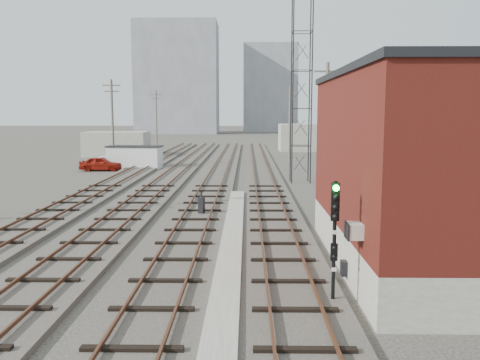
{
  "coord_description": "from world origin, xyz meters",
  "views": [
    {
      "loc": [
        1.16,
        -6.48,
        5.65
      ],
      "look_at": [
        0.78,
        19.59,
        2.2
      ],
      "focal_mm": 38.0,
      "sensor_mm": 36.0,
      "label": 1
    }
  ],
  "objects_px": {
    "car_silver": "(112,161)",
    "car_grey": "(139,158)",
    "site_trailer": "(135,157)",
    "signal_mast": "(335,235)",
    "switch_stand": "(202,206)",
    "car_red": "(101,164)"
  },
  "relations": [
    {
      "from": "signal_mast",
      "to": "switch_stand",
      "type": "height_order",
      "value": "signal_mast"
    },
    {
      "from": "site_trailer",
      "to": "car_grey",
      "type": "distance_m",
      "value": 5.65
    },
    {
      "from": "site_trailer",
      "to": "car_red",
      "type": "height_order",
      "value": "site_trailer"
    },
    {
      "from": "site_trailer",
      "to": "car_red",
      "type": "xyz_separation_m",
      "value": [
        -2.83,
        -2.42,
        -0.47
      ]
    },
    {
      "from": "signal_mast",
      "to": "site_trailer",
      "type": "relative_size",
      "value": 0.65
    },
    {
      "from": "car_grey",
      "to": "switch_stand",
      "type": "bearing_deg",
      "value": -178.02
    },
    {
      "from": "signal_mast",
      "to": "car_silver",
      "type": "distance_m",
      "value": 41.64
    },
    {
      "from": "switch_stand",
      "to": "car_grey",
      "type": "height_order",
      "value": "switch_stand"
    },
    {
      "from": "car_red",
      "to": "signal_mast",
      "type": "bearing_deg",
      "value": -157.08
    },
    {
      "from": "switch_stand",
      "to": "car_red",
      "type": "height_order",
      "value": "car_red"
    },
    {
      "from": "car_silver",
      "to": "car_grey",
      "type": "distance_m",
      "value": 5.11
    },
    {
      "from": "signal_mast",
      "to": "car_grey",
      "type": "xyz_separation_m",
      "value": [
        -14.92,
        42.94,
        -1.55
      ]
    },
    {
      "from": "signal_mast",
      "to": "site_trailer",
      "type": "distance_m",
      "value": 39.96
    },
    {
      "from": "car_grey",
      "to": "signal_mast",
      "type": "bearing_deg",
      "value": -177.05
    },
    {
      "from": "site_trailer",
      "to": "signal_mast",
      "type": "bearing_deg",
      "value": -64.11
    },
    {
      "from": "switch_stand",
      "to": "car_silver",
      "type": "xyz_separation_m",
      "value": [
        -11.61,
        25.25,
        0.02
      ]
    },
    {
      "from": "site_trailer",
      "to": "car_grey",
      "type": "height_order",
      "value": "site_trailer"
    },
    {
      "from": "car_silver",
      "to": "car_grey",
      "type": "bearing_deg",
      "value": -42.6
    },
    {
      "from": "signal_mast",
      "to": "car_grey",
      "type": "relative_size",
      "value": 0.93
    },
    {
      "from": "switch_stand",
      "to": "car_silver",
      "type": "relative_size",
      "value": 0.34
    },
    {
      "from": "car_grey",
      "to": "car_silver",
      "type": "bearing_deg",
      "value": 143.97
    },
    {
      "from": "site_trailer",
      "to": "car_silver",
      "type": "xyz_separation_m",
      "value": [
        -2.55,
        0.75,
        -0.54
      ]
    }
  ]
}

